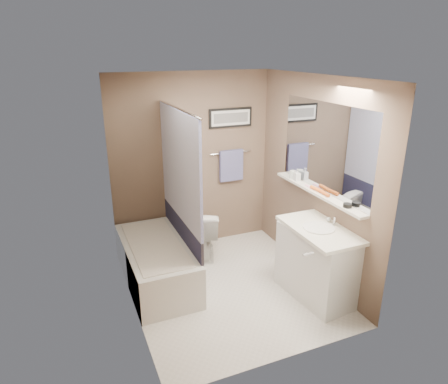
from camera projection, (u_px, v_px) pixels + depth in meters
name	position (u px, v px, depth m)	size (l,w,h in m)	color
ground	(229.00, 287.00, 4.72)	(2.50, 2.50, 0.00)	silver
ceiling	(230.00, 79.00, 3.91)	(2.20, 2.50, 0.04)	white
wall_back	(193.00, 163.00, 5.38)	(2.20, 0.04, 2.40)	brown
wall_front	(290.00, 239.00, 3.24)	(2.20, 0.04, 2.40)	brown
wall_left	(129.00, 206.00, 3.92)	(0.04, 2.50, 2.40)	brown
wall_right	(313.00, 180.00, 4.70)	(0.04, 2.50, 2.40)	brown
tile_surround	(121.00, 208.00, 4.41)	(0.02, 1.55, 2.00)	#B7A98A
curtain_rod	(177.00, 109.00, 4.31)	(0.02, 0.02, 1.55)	silver
curtain_upper	(180.00, 166.00, 4.53)	(0.03, 1.45, 1.28)	white
curtain_lower	(182.00, 232.00, 4.81)	(0.03, 1.45, 0.36)	#252546
mirror	(325.00, 148.00, 4.43)	(0.02, 1.60, 1.00)	silver
shelf	(317.00, 192.00, 4.59)	(0.12, 1.60, 0.03)	silver
towel_bar	(231.00, 153.00, 5.53)	(0.02, 0.02, 0.60)	silver
towel	(231.00, 165.00, 5.57)	(0.34, 0.05, 0.44)	#8B8ECA
art_frame	(231.00, 118.00, 5.38)	(0.62, 0.03, 0.26)	black
art_mat	(231.00, 118.00, 5.37)	(0.56, 0.00, 0.20)	white
art_image	(231.00, 118.00, 5.37)	(0.50, 0.00, 0.13)	#595959
door	(343.00, 249.00, 3.50)	(0.80, 0.02, 2.00)	silver
door_handle	(308.00, 254.00, 3.43)	(0.02, 0.02, 0.10)	silver
bathtub	(156.00, 263.00, 4.75)	(0.70, 1.50, 0.50)	silver
tub_rim	(155.00, 245.00, 4.66)	(0.56, 1.36, 0.02)	silver
toilet	(205.00, 232.00, 5.36)	(0.37, 0.65, 0.66)	white
vanity	(317.00, 264.00, 4.45)	(0.50, 0.90, 0.80)	silver
countertop	(320.00, 230.00, 4.30)	(0.54, 0.96, 0.04)	white
sink_basin	(319.00, 228.00, 4.29)	(0.34, 0.34, 0.01)	white
faucet_spout	(335.00, 221.00, 4.34)	(0.02, 0.02, 0.10)	silver
faucet_knob	(329.00, 219.00, 4.44)	(0.05, 0.05, 0.05)	silver
candle_bowl_near	(347.00, 205.00, 4.12)	(0.09, 0.09, 0.04)	black
hair_brush_front	(323.00, 193.00, 4.48)	(0.04, 0.04, 0.22)	#CA551C
hair_brush_back	(317.00, 189.00, 4.58)	(0.04, 0.04, 0.22)	orange
pink_comb	(310.00, 187.00, 4.71)	(0.03, 0.16, 0.01)	pink
glass_jar	(293.00, 175.00, 5.02)	(0.08, 0.08, 0.10)	silver
soap_bottle	(297.00, 175.00, 4.93)	(0.07, 0.07, 0.15)	#999999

